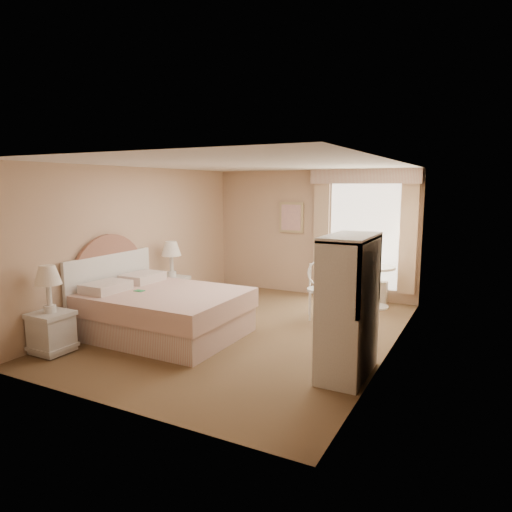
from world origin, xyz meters
The scene contains 9 objects.
room centered at (0.00, 0.00, 1.25)m, with size 4.21×5.51×2.51m.
window centered at (1.05, 2.65, 1.34)m, with size 2.05×0.22×2.51m.
framed_art centered at (-0.45, 2.71, 1.55)m, with size 0.52×0.04×0.62m.
bed centered at (-1.11, -0.73, 0.37)m, with size 2.24×1.76×1.56m.
nightstand_near centered at (-1.84, -2.01, 0.44)m, with size 0.48×0.48×1.16m.
nightstand_far centered at (-1.84, 0.54, 0.45)m, with size 0.49×0.49×1.19m.
round_table centered at (1.38, 2.28, 0.51)m, with size 0.72×0.72×0.76m.
cafe_chair centered at (0.73, 1.23, 0.56)m, with size 0.60×0.60×0.96m.
armoire centered at (1.81, -0.89, 0.68)m, with size 0.50×0.99×1.65m.
Camera 1 is at (3.20, -5.89, 2.19)m, focal length 32.00 mm.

